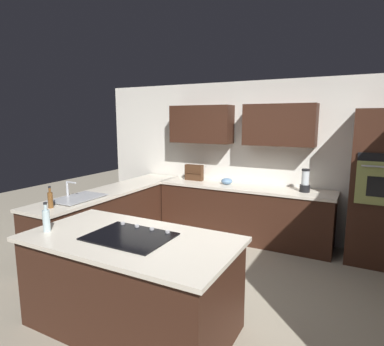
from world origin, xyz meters
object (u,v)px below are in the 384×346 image
at_px(wall_oven, 383,188).
at_px(oil_bottle, 46,220).
at_px(cooktop, 130,236).
at_px(mixing_bowl, 227,181).
at_px(sink_unit, 78,198).
at_px(blender, 305,182).
at_px(dish_soap_bottle, 50,199).
at_px(spice_rack, 194,173).

bearing_deg(wall_oven, oil_bottle, 44.99).
relative_size(cooktop, mixing_bowl, 4.01).
bearing_deg(sink_unit, wall_oven, -152.99).
bearing_deg(blender, oil_bottle, 56.75).
distance_m(cooktop, blender, 2.94).
relative_size(sink_unit, cooktop, 0.92).
relative_size(wall_oven, dish_soap_bottle, 7.74).
height_order(cooktop, mixing_bowl, mixing_bowl).
distance_m(sink_unit, cooktop, 1.75).
bearing_deg(cooktop, wall_oven, -128.40).
bearing_deg(spice_rack, blender, 178.14).
bearing_deg(oil_bottle, blender, -123.25).
bearing_deg(wall_oven, blender, -1.27).
distance_m(wall_oven, spice_rack, 2.90).
relative_size(blender, oil_bottle, 1.20).
bearing_deg(blender, spice_rack, -1.86).
xyz_separation_m(sink_unit, spice_rack, (-0.78, -1.96, 0.12)).
bearing_deg(dish_soap_bottle, spice_rack, -106.45).
height_order(mixing_bowl, spice_rack, spice_rack).
bearing_deg(cooktop, mixing_bowl, -87.53).
xyz_separation_m(mixing_bowl, dish_soap_bottle, (1.37, 2.38, 0.06)).
bearing_deg(oil_bottle, cooktop, -162.70).
height_order(sink_unit, oil_bottle, oil_bottle).
bearing_deg(dish_soap_bottle, sink_unit, -83.05).
bearing_deg(cooktop, dish_soap_bottle, -12.72).
xyz_separation_m(wall_oven, dish_soap_bottle, (3.62, 2.36, -0.05)).
height_order(blender, mixing_bowl, blender).
height_order(wall_oven, mixing_bowl, wall_oven).
bearing_deg(spice_rack, wall_oven, 178.34).
height_order(spice_rack, oil_bottle, oil_bottle).
xyz_separation_m(blender, dish_soap_bottle, (2.62, 2.38, -0.04)).
bearing_deg(dish_soap_bottle, blender, -137.78).
relative_size(wall_oven, mixing_bowl, 11.14).
relative_size(mixing_bowl, spice_rack, 0.57).
relative_size(sink_unit, dish_soap_bottle, 2.57).
xyz_separation_m(sink_unit, mixing_bowl, (-1.43, -1.90, 0.03)).
bearing_deg(wall_oven, cooktop, 51.60).
relative_size(sink_unit, oil_bottle, 2.41).
bearing_deg(cooktop, spice_rack, -74.55).
bearing_deg(dish_soap_bottle, wall_oven, -146.95).
height_order(sink_unit, spice_rack, spice_rack).
bearing_deg(blender, mixing_bowl, 0.00).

